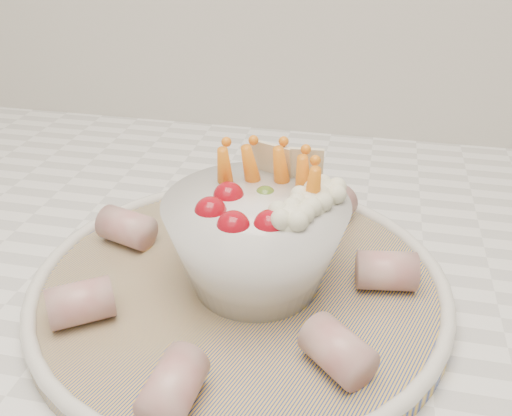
# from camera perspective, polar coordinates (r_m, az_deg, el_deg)

# --- Properties ---
(serving_platter) EXTENTS (0.43, 0.43, 0.02)m
(serving_platter) POSITION_cam_1_polar(r_m,az_deg,el_deg) (0.48, -1.63, -7.69)
(serving_platter) COLOR navy
(serving_platter) RESTS_ON kitchen_counter
(veggie_bowl) EXTENTS (0.15, 0.15, 0.11)m
(veggie_bowl) POSITION_cam_1_polar(r_m,az_deg,el_deg) (0.45, 0.20, -3.10)
(veggie_bowl) COLOR silver
(veggie_bowl) RESTS_ON serving_platter
(cured_meat_rolls) EXTENTS (0.28, 0.31, 0.03)m
(cured_meat_rolls) POSITION_cam_1_polar(r_m,az_deg,el_deg) (0.47, -1.81, -5.71)
(cured_meat_rolls) COLOR #A14A4A
(cured_meat_rolls) RESTS_ON serving_platter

